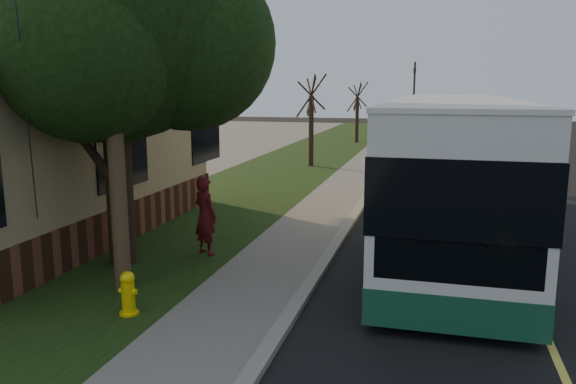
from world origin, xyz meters
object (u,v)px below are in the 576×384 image
Objects in this scene: leafy_tree at (115,17)px; bare_tree_far at (357,113)px; utility_pole at (109,37)px; distant_car at (443,140)px; bare_tree_near at (311,122)px; transit_bus at (450,164)px; dumpster at (82,187)px; skateboarder at (205,216)px; fire_hydrant at (128,293)px; traffic_signal at (414,95)px.

leafy_tree is 1.94× the size of bare_tree_far.
distant_car is (5.93, 25.66, -3.96)m from utility_pole.
bare_tree_near is 0.33× the size of transit_bus.
distant_car is at bearing 76.99° from utility_pole.
leafy_tree reaches higher than transit_bus.
bare_tree_far is at bearing 103.48° from transit_bus.
dumpster is (-11.06, 0.56, -1.18)m from transit_bus.
dumpster is at bearing 132.96° from leafy_tree.
bare_tree_far is 2.27× the size of skateboarder.
dumpster reaches higher than fire_hydrant.
distant_car is at bearing -30.77° from bare_tree_far.
transit_bus is at bearing 44.22° from utility_pole.
utility_pole is 26.63m from distant_car.
skateboarder reaches higher than dumpster.
bare_tree_far is 0.73× the size of traffic_signal.
bare_tree_near is (0.67, 15.35, -3.02)m from leafy_tree.
bare_tree_near is 12.82m from transit_bus.
leafy_tree is 7.76m from dumpster.
dumpster is (-5.48, -22.72, -1.32)m from bare_tree_far.
leafy_tree is at bearing -148.90° from transit_bus.
bare_tree_far is 2.48× the size of dumpster.
leafy_tree reaches higher than skateboarder.
distant_car is at bearing -73.88° from traffic_signal.
utility_pole is 1.94m from leafy_tree.
dumpster is at bearing -126.42° from distant_car.
bare_tree_near is at bearing 90.66° from utility_pole.
leafy_tree is at bearing -47.04° from dumpster.
traffic_signal reaches higher than transit_bus.
bare_tree_near is 2.65× the size of dumpster.
utility_pole is at bearing -62.40° from leafy_tree.
transit_bus is at bearing -120.22° from skateboarder.
fire_hydrant is at bearing -51.06° from dumpster.
fire_hydrant is 3.53m from skateboarder.
skateboarder is 1.09× the size of dumpster.
utility_pole is 1.65× the size of traffic_signal.
traffic_signal is at bearing 99.52° from distant_car.
bare_tree_far is at bearing 87.61° from bare_tree_near.
fire_hydrant is 9.36m from dumpster.
fire_hydrant is 0.42× the size of skateboarder.
distant_car is at bearing -74.64° from skateboarder.
traffic_signal is 8.04m from distant_car.
fire_hydrant is at bearing 119.92° from skateboarder.
utility_pole is at bearing 104.62° from skateboarder.
utility_pole reaches higher than leafy_tree.
skateboarder reaches higher than distant_car.
distant_car reaches higher than fire_hydrant.
leafy_tree is at bearing -92.45° from bare_tree_far.
bare_tree_near reaches higher than bare_tree_far.
bare_tree_far is 23.94m from transit_bus.
leafy_tree is 1.97× the size of distant_car.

